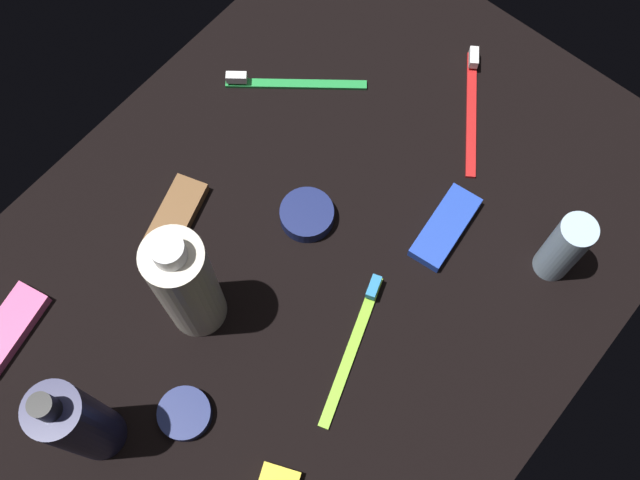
{
  "coord_description": "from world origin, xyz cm",
  "views": [
    {
      "loc": [
        -23.78,
        -20.12,
        81.14
      ],
      "look_at": [
        0.0,
        0.0,
        3.0
      ],
      "focal_mm": 41.85,
      "sensor_mm": 36.0,
      "label": 1
    }
  ],
  "objects_px": {
    "deodorant_stick": "(564,248)",
    "toothbrush_lime": "(355,340)",
    "snack_bar_blue": "(445,227)",
    "cream_tin_left": "(307,215)",
    "snack_bar_brown": "(175,218)",
    "snack_bar_pink": "(8,330)",
    "toothbrush_green": "(287,82)",
    "cream_tin_right": "(185,414)",
    "lotion_bottle": "(78,423)",
    "toothbrush_red": "(472,104)",
    "bodywash_bottle": "(186,285)"
  },
  "relations": [
    {
      "from": "toothbrush_red",
      "to": "snack_bar_blue",
      "type": "bearing_deg",
      "value": -154.4
    },
    {
      "from": "toothbrush_green",
      "to": "cream_tin_right",
      "type": "xyz_separation_m",
      "value": [
        -0.38,
        -0.19,
        0.0
      ]
    },
    {
      "from": "lotion_bottle",
      "to": "cream_tin_left",
      "type": "xyz_separation_m",
      "value": [
        0.33,
        -0.0,
        -0.07
      ]
    },
    {
      "from": "toothbrush_green",
      "to": "snack_bar_pink",
      "type": "bearing_deg",
      "value": 177.0
    },
    {
      "from": "toothbrush_lime",
      "to": "cream_tin_right",
      "type": "height_order",
      "value": "toothbrush_lime"
    },
    {
      "from": "bodywash_bottle",
      "to": "cream_tin_left",
      "type": "height_order",
      "value": "bodywash_bottle"
    },
    {
      "from": "toothbrush_green",
      "to": "toothbrush_lime",
      "type": "bearing_deg",
      "value": -126.25
    },
    {
      "from": "toothbrush_lime",
      "to": "snack_bar_brown",
      "type": "distance_m",
      "value": 0.26
    },
    {
      "from": "toothbrush_lime",
      "to": "snack_bar_blue",
      "type": "distance_m",
      "value": 0.17
    },
    {
      "from": "deodorant_stick",
      "to": "snack_bar_brown",
      "type": "distance_m",
      "value": 0.44
    },
    {
      "from": "toothbrush_red",
      "to": "cream_tin_left",
      "type": "distance_m",
      "value": 0.26
    },
    {
      "from": "deodorant_stick",
      "to": "snack_bar_pink",
      "type": "distance_m",
      "value": 0.62
    },
    {
      "from": "deodorant_stick",
      "to": "cream_tin_right",
      "type": "relative_size",
      "value": 1.9
    },
    {
      "from": "bodywash_bottle",
      "to": "toothbrush_green",
      "type": "bearing_deg",
      "value": 22.69
    },
    {
      "from": "lotion_bottle",
      "to": "toothbrush_red",
      "type": "relative_size",
      "value": 1.24
    },
    {
      "from": "snack_bar_pink",
      "to": "cream_tin_right",
      "type": "height_order",
      "value": "same"
    },
    {
      "from": "lotion_bottle",
      "to": "snack_bar_brown",
      "type": "bearing_deg",
      "value": 26.36
    },
    {
      "from": "cream_tin_right",
      "to": "snack_bar_brown",
      "type": "bearing_deg",
      "value": 47.07
    },
    {
      "from": "snack_bar_pink",
      "to": "toothbrush_lime",
      "type": "bearing_deg",
      "value": -63.61
    },
    {
      "from": "lotion_bottle",
      "to": "cream_tin_right",
      "type": "xyz_separation_m",
      "value": [
        0.07,
        -0.05,
        -0.08
      ]
    },
    {
      "from": "lotion_bottle",
      "to": "toothbrush_red",
      "type": "xyz_separation_m",
      "value": [
        0.58,
        -0.06,
        -0.08
      ]
    },
    {
      "from": "lotion_bottle",
      "to": "snack_bar_brown",
      "type": "distance_m",
      "value": 0.27
    },
    {
      "from": "cream_tin_left",
      "to": "toothbrush_green",
      "type": "bearing_deg",
      "value": 48.28
    },
    {
      "from": "bodywash_bottle",
      "to": "cream_tin_right",
      "type": "relative_size",
      "value": 3.46
    },
    {
      "from": "cream_tin_left",
      "to": "toothbrush_lime",
      "type": "bearing_deg",
      "value": -119.76
    },
    {
      "from": "toothbrush_red",
      "to": "toothbrush_green",
      "type": "bearing_deg",
      "value": 122.41
    },
    {
      "from": "toothbrush_red",
      "to": "snack_bar_pink",
      "type": "xyz_separation_m",
      "value": [
        -0.57,
        0.22,
        0.0
      ]
    },
    {
      "from": "toothbrush_red",
      "to": "snack_bar_blue",
      "type": "relative_size",
      "value": 1.48
    },
    {
      "from": "bodywash_bottle",
      "to": "snack_bar_brown",
      "type": "height_order",
      "value": "bodywash_bottle"
    },
    {
      "from": "snack_bar_brown",
      "to": "cream_tin_left",
      "type": "relative_size",
      "value": 1.63
    },
    {
      "from": "deodorant_stick",
      "to": "toothbrush_red",
      "type": "relative_size",
      "value": 0.71
    },
    {
      "from": "snack_bar_blue",
      "to": "snack_bar_pink",
      "type": "height_order",
      "value": "same"
    },
    {
      "from": "snack_bar_brown",
      "to": "cream_tin_right",
      "type": "xyz_separation_m",
      "value": [
        -0.16,
        -0.17,
        0.0
      ]
    },
    {
      "from": "toothbrush_lime",
      "to": "toothbrush_red",
      "type": "xyz_separation_m",
      "value": [
        0.33,
        0.08,
        0.0
      ]
    },
    {
      "from": "toothbrush_green",
      "to": "toothbrush_lime",
      "type": "relative_size",
      "value": 0.85
    },
    {
      "from": "snack_bar_blue",
      "to": "cream_tin_left",
      "type": "distance_m",
      "value": 0.16
    },
    {
      "from": "toothbrush_green",
      "to": "snack_bar_brown",
      "type": "xyz_separation_m",
      "value": [
        -0.23,
        -0.02,
        0.0
      ]
    },
    {
      "from": "deodorant_stick",
      "to": "snack_bar_blue",
      "type": "xyz_separation_m",
      "value": [
        -0.04,
        0.12,
        -0.05
      ]
    },
    {
      "from": "cream_tin_left",
      "to": "cream_tin_right",
      "type": "distance_m",
      "value": 0.26
    },
    {
      "from": "cream_tin_right",
      "to": "toothbrush_lime",
      "type": "bearing_deg",
      "value": -25.93
    },
    {
      "from": "snack_bar_pink",
      "to": "snack_bar_brown",
      "type": "bearing_deg",
      "value": -24.43
    },
    {
      "from": "deodorant_stick",
      "to": "snack_bar_pink",
      "type": "relative_size",
      "value": 1.05
    },
    {
      "from": "deodorant_stick",
      "to": "toothbrush_lime",
      "type": "bearing_deg",
      "value": 151.87
    },
    {
      "from": "bodywash_bottle",
      "to": "snack_bar_blue",
      "type": "height_order",
      "value": "bodywash_bottle"
    },
    {
      "from": "toothbrush_green",
      "to": "toothbrush_lime",
      "type": "distance_m",
      "value": 0.34
    },
    {
      "from": "snack_bar_brown",
      "to": "cream_tin_left",
      "type": "height_order",
      "value": "cream_tin_left"
    },
    {
      "from": "snack_bar_pink",
      "to": "cream_tin_left",
      "type": "height_order",
      "value": "cream_tin_left"
    },
    {
      "from": "snack_bar_brown",
      "to": "cream_tin_left",
      "type": "distance_m",
      "value": 0.16
    },
    {
      "from": "toothbrush_green",
      "to": "deodorant_stick",
      "type": "bearing_deg",
      "value": -88.24
    },
    {
      "from": "bodywash_bottle",
      "to": "snack_bar_brown",
      "type": "bearing_deg",
      "value": 57.83
    }
  ]
}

